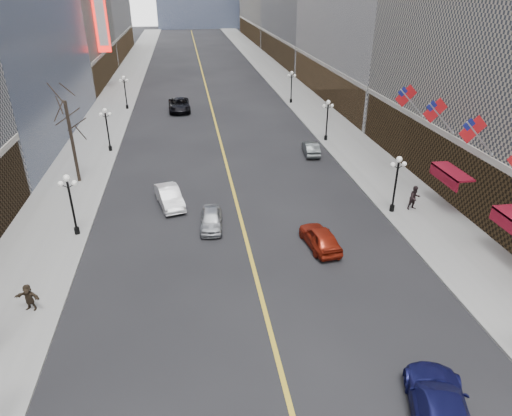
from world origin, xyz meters
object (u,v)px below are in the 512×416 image
object	(u,v)px
streetlamp_east_3	(292,84)
streetlamp_west_1	(71,199)
streetlamp_west_3	(125,89)
car_sb_far	(311,148)
car_nb_far	(179,105)
streetlamp_west_2	(107,125)
car_nb_near	(211,219)
car_sb_near	(441,410)
car_nb_mid	(170,197)
car_sb_mid	(320,237)
streetlamp_east_2	(327,116)
streetlamp_east_1	(396,179)

from	to	relation	value
streetlamp_east_3	streetlamp_west_1	bearing A→B (deg)	-123.25
streetlamp_west_3	car_sb_far	distance (m)	30.33
car_nb_far	car_sb_far	world-z (taller)	car_nb_far
streetlamp_west_1	car_nb_far	xyz separation A→B (m)	(7.29, 34.01, -2.04)
streetlamp_west_2	streetlamp_west_3	bearing A→B (deg)	90.00
car_nb_near	car_sb_near	distance (m)	19.81
streetlamp_east_3	streetlamp_west_1	size ratio (longest dim) A/B	1.00
streetlamp_west_2	streetlamp_west_3	distance (m)	18.00
streetlamp_west_3	car_nb_far	xyz separation A→B (m)	(7.29, -1.99, -2.04)
car_nb_near	car_nb_mid	bearing A→B (deg)	130.70
streetlamp_west_1	streetlamp_west_3	bearing A→B (deg)	90.00
streetlamp_west_3	car_nb_far	size ratio (longest dim) A/B	0.73
streetlamp_west_3	car_nb_mid	bearing A→B (deg)	-78.63
streetlamp_west_2	car_sb_mid	bearing A→B (deg)	-53.09
streetlamp_east_3	streetlamp_west_2	size ratio (longest dim) A/B	1.00
streetlamp_west_1	car_nb_far	distance (m)	34.84
car_nb_mid	streetlamp_west_3	bearing A→B (deg)	88.14
streetlamp_east_3	car_sb_mid	xyz separation A→B (m)	(-6.98, -40.13, -2.16)
streetlamp_east_2	car_sb_near	world-z (taller)	streetlamp_east_2
streetlamp_west_3	car_sb_mid	bearing A→B (deg)	-67.50
car_nb_near	car_nb_far	xyz separation A→B (m)	(-2.23, 34.25, 0.18)
streetlamp_west_2	car_sb_far	xyz separation A→B (m)	(20.80, -3.96, -2.23)
streetlamp_west_2	car_nb_far	distance (m)	17.71
streetlamp_east_2	streetlamp_west_1	world-z (taller)	same
streetlamp_west_1	car_nb_mid	bearing A→B (deg)	31.44
streetlamp_east_2	car_nb_mid	distance (m)	22.28
streetlamp_west_3	car_sb_far	bearing A→B (deg)	-46.56
streetlamp_east_2	car_sb_far	xyz separation A→B (m)	(-2.80, -3.96, -2.23)
streetlamp_east_1	car_nb_near	world-z (taller)	streetlamp_east_1
car_sb_far	streetlamp_west_1	bearing A→B (deg)	39.87
streetlamp_east_1	car_sb_far	bearing A→B (deg)	101.28
car_nb_mid	car_nb_far	world-z (taller)	car_nb_far
streetlamp_west_3	car_nb_far	distance (m)	7.82
car_nb_mid	car_sb_far	world-z (taller)	car_nb_mid
car_nb_near	car_sb_mid	world-z (taller)	car_sb_mid
streetlamp_west_1	car_nb_near	xyz separation A→B (m)	(9.51, -0.24, -2.22)
car_nb_mid	car_sb_near	world-z (taller)	car_sb_near
car_nb_mid	car_sb_mid	xyz separation A→B (m)	(10.17, -8.07, -0.02)
car_nb_far	car_nb_near	bearing A→B (deg)	-88.24
streetlamp_west_2	streetlamp_west_3	xyz separation A→B (m)	(0.00, 18.00, 0.00)
car_nb_near	car_sb_far	xyz separation A→B (m)	(11.29, 14.27, -0.01)
streetlamp_east_2	streetlamp_west_1	size ratio (longest dim) A/B	1.00
streetlamp_west_1	car_nb_mid	xyz separation A→B (m)	(6.45, 3.94, -2.14)
streetlamp_east_3	streetlamp_west_1	xyz separation A→B (m)	(-23.60, -36.00, 0.00)
car_sb_mid	car_nb_far	bearing A→B (deg)	-82.90
car_nb_far	streetlamp_west_1	bearing A→B (deg)	-104.06
streetlamp_east_1	car_nb_mid	xyz separation A→B (m)	(-17.15, 3.94, -2.14)
car_nb_mid	car_sb_near	distance (m)	24.89
streetlamp_west_2	streetlamp_east_2	bearing A→B (deg)	0.00
streetlamp_east_2	streetlamp_west_2	bearing A→B (deg)	180.00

